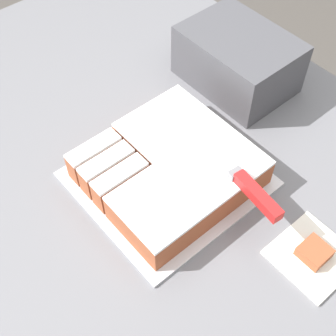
{
  "coord_description": "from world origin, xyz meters",
  "views": [
    {
      "loc": [
        0.49,
        -0.34,
        1.67
      ],
      "look_at": [
        0.06,
        0.03,
        0.94
      ],
      "focal_mm": 50.0,
      "sensor_mm": 36.0,
      "label": 1
    }
  ],
  "objects_px": {
    "brownie": "(314,252)",
    "storage_box": "(238,60)",
    "cake": "(171,168)",
    "knife": "(243,182)",
    "cake_board": "(168,179)"
  },
  "relations": [
    {
      "from": "brownie",
      "to": "storage_box",
      "type": "relative_size",
      "value": 0.2
    },
    {
      "from": "cake",
      "to": "brownie",
      "type": "bearing_deg",
      "value": 15.51
    },
    {
      "from": "knife",
      "to": "storage_box",
      "type": "xyz_separation_m",
      "value": [
        -0.26,
        0.25,
        -0.02
      ]
    },
    {
      "from": "brownie",
      "to": "storage_box",
      "type": "distance_m",
      "value": 0.48
    },
    {
      "from": "storage_box",
      "to": "cake",
      "type": "bearing_deg",
      "value": -68.37
    },
    {
      "from": "brownie",
      "to": "cake_board",
      "type": "bearing_deg",
      "value": -164.01
    },
    {
      "from": "cake_board",
      "to": "knife",
      "type": "relative_size",
      "value": 1.03
    },
    {
      "from": "storage_box",
      "to": "cake_board",
      "type": "bearing_deg",
      "value": -69.15
    },
    {
      "from": "cake",
      "to": "storage_box",
      "type": "bearing_deg",
      "value": 111.63
    },
    {
      "from": "cake",
      "to": "brownie",
      "type": "xyz_separation_m",
      "value": [
        0.3,
        0.08,
        -0.02
      ]
    },
    {
      "from": "cake",
      "to": "knife",
      "type": "distance_m",
      "value": 0.15
    },
    {
      "from": "knife",
      "to": "cake_board",
      "type": "bearing_deg",
      "value": 31.47
    },
    {
      "from": "cake",
      "to": "knife",
      "type": "height_order",
      "value": "knife"
    },
    {
      "from": "cake_board",
      "to": "knife",
      "type": "distance_m",
      "value": 0.17
    },
    {
      "from": "cake_board",
      "to": "brownie",
      "type": "xyz_separation_m",
      "value": [
        0.3,
        0.09,
        0.01
      ]
    }
  ]
}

